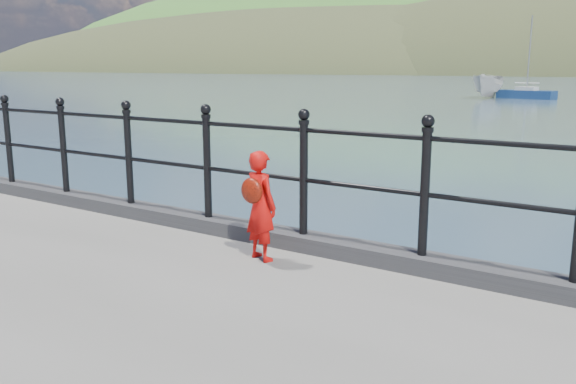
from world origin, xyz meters
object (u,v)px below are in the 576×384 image
Objects in this scene: railing at (253,159)px; child at (260,205)px; launch_white at (488,86)px; sailboat_port at (526,95)px.

railing is 18.11× the size of child.
sailboat_port is (2.83, 1.12, -0.68)m from launch_white.
sailboat_port is at bearing 99.70° from railing.
railing is 0.75m from child.
sailboat_port is at bearing -64.05° from child.
sailboat_port reaches higher than child.
railing is 48.88m from launch_white.
sailboat_port is (-8.33, 48.70, -1.48)m from railing.
child is at bearing -68.67° from sailboat_port.
launch_white is at bearing -147.14° from sailboat_port.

